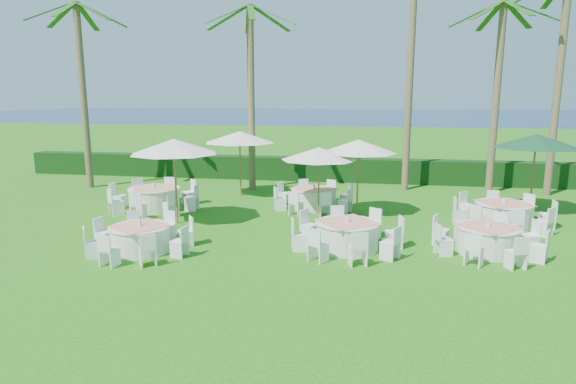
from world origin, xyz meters
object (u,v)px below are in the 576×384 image
object	(u,v)px
banquet_table_d	(154,198)
umbrella_b	(319,154)
banquet_table_e	(314,198)
umbrella_c	(240,137)
umbrella_d	(359,146)
umbrella_green	(536,141)
banquet_table_c	(487,239)
banquet_table_f	(503,214)
umbrella_a	(174,146)
banquet_table_b	(347,235)
banquet_table_a	(140,238)

from	to	relation	value
banquet_table_d	umbrella_b	distance (m)	6.74
banquet_table_d	umbrella_b	size ratio (longest dim) A/B	1.28
banquet_table_d	banquet_table_e	xyz separation A→B (m)	(6.08, 1.31, -0.04)
umbrella_b	umbrella_c	size ratio (longest dim) A/B	0.87
umbrella_d	banquet_table_e	bearing A→B (deg)	153.02
umbrella_b	umbrella_green	size ratio (longest dim) A/B	0.88
banquet_table_c	banquet_table_f	xyz separation A→B (m)	(1.17, 3.08, 0.02)
banquet_table_e	umbrella_green	bearing A→B (deg)	4.13
banquet_table_f	umbrella_c	size ratio (longest dim) A/B	1.04
banquet_table_d	banquet_table_f	size ratio (longest dim) A/B	1.08
banquet_table_d	umbrella_a	distance (m)	3.34
banquet_table_f	umbrella_a	world-z (taller)	umbrella_a
banquet_table_d	banquet_table_f	bearing A→B (deg)	-1.25
banquet_table_d	umbrella_d	xyz separation A→B (m)	(7.80, 0.43, 2.11)
banquet_table_f	umbrella_d	distance (m)	5.42
banquet_table_c	umbrella_a	bearing A→B (deg)	171.22
umbrella_b	umbrella_c	world-z (taller)	umbrella_c
banquet_table_f	umbrella_green	distance (m)	3.50
banquet_table_b	umbrella_a	size ratio (longest dim) A/B	1.07
banquet_table_f	umbrella_d	bearing A→B (deg)	171.81
banquet_table_d	umbrella_d	bearing A→B (deg)	3.16
banquet_table_a	umbrella_c	world-z (taller)	umbrella_c
banquet_table_e	umbrella_d	xyz separation A→B (m)	(1.72, -0.88, 2.15)
umbrella_d	umbrella_green	distance (m)	6.59
banquet_table_f	umbrella_c	xyz separation A→B (m)	(-10.14, 3.43, 2.18)
umbrella_green	banquet_table_b	bearing A→B (deg)	-139.51
umbrella_a	banquet_table_e	bearing A→B (deg)	35.69
banquet_table_b	umbrella_d	distance (m)	4.66
banquet_table_c	umbrella_c	world-z (taller)	umbrella_c
umbrella_a	banquet_table_a	bearing A→B (deg)	-86.16
banquet_table_b	umbrella_d	world-z (taller)	umbrella_d
banquet_table_c	umbrella_a	distance (m)	10.24
banquet_table_a	banquet_table_b	xyz separation A→B (m)	(5.75, 1.24, 0.03)
umbrella_c	banquet_table_c	bearing A→B (deg)	-35.99
banquet_table_e	umbrella_green	world-z (taller)	umbrella_green
banquet_table_a	umbrella_a	xyz separation A→B (m)	(-0.21, 3.11, 2.28)
banquet_table_e	banquet_table_d	bearing A→B (deg)	-167.85
banquet_table_c	umbrella_green	size ratio (longest dim) A/B	0.97
banquet_table_b	umbrella_d	size ratio (longest dim) A/B	1.14
banquet_table_b	umbrella_b	bearing A→B (deg)	109.77
banquet_table_a	banquet_table_d	bearing A→B (deg)	111.07
banquet_table_b	umbrella_green	bearing A→B (deg)	40.49
umbrella_green	umbrella_b	bearing A→B (deg)	-163.84
umbrella_d	umbrella_green	size ratio (longest dim) A/B	0.91
umbrella_green	banquet_table_a	bearing A→B (deg)	-150.94
umbrella_b	umbrella_a	bearing A→B (deg)	-162.67
banquet_table_d	umbrella_a	world-z (taller)	umbrella_a
banquet_table_d	umbrella_c	bearing A→B (deg)	50.57
banquet_table_b	umbrella_a	bearing A→B (deg)	162.59
banquet_table_a	banquet_table_f	world-z (taller)	banquet_table_f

